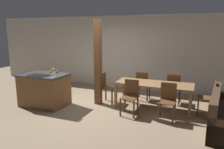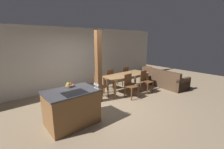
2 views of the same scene
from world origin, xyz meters
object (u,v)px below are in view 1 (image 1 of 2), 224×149
object	(u,v)px
dining_chair_foot_end	(209,97)
timber_post	(98,63)
wine_glass_middle	(53,73)
dining_chair_far_left	(143,85)
fruit_bowl	(54,71)
wine_glass_near	(52,74)
kitchen_island	(44,90)
wine_glass_far	(55,73)
dining_chair_far_right	(174,88)
dining_chair_near_right	(167,100)
dining_table	(154,86)
dining_chair_head_end	(107,87)
dining_chair_near_left	(130,96)

from	to	relation	value
dining_chair_foot_end	timber_post	world-z (taller)	timber_post
wine_glass_middle	dining_chair_far_left	size ratio (longest dim) A/B	0.18
fruit_bowl	wine_glass_near	bearing A→B (deg)	-56.18
kitchen_island	dining_chair_far_left	world-z (taller)	kitchen_island
wine_glass_middle	dining_chair_far_left	xyz separation A→B (m)	(1.94, 1.88, -0.57)
wine_glass_far	dining_chair_far_right	bearing A→B (deg)	32.08
fruit_bowl	dining_chair_near_right	bearing A→B (deg)	-0.82
dining_table	fruit_bowl	bearing A→B (deg)	-168.13
wine_glass_middle	timber_post	bearing A→B (deg)	52.16
fruit_bowl	dining_chair_far_left	world-z (taller)	fruit_bowl
fruit_bowl	dining_chair_far_left	size ratio (longest dim) A/B	0.25
dining_table	dining_chair_near_right	xyz separation A→B (m)	(0.47, -0.65, -0.15)
timber_post	dining_chair_far_right	bearing A→B (deg)	22.21
dining_chair_near_right	wine_glass_near	bearing A→B (deg)	-167.25
wine_glass_near	dining_table	bearing A→B (deg)	28.44
dining_table	kitchen_island	bearing A→B (deg)	-162.91
wine_glass_middle	dining_chair_near_right	xyz separation A→B (m)	(2.89, 0.58, -0.57)
wine_glass_middle	fruit_bowl	bearing A→B (deg)	126.90
dining_chair_far_right	dining_chair_head_end	size ratio (longest dim) A/B	1.00
wine_glass_middle	dining_chair_near_left	xyz separation A→B (m)	(1.94, 0.58, -0.57)
dining_chair_near_right	dining_chair_far_right	world-z (taller)	same
wine_glass_middle	dining_chair_far_right	distance (m)	3.49
kitchen_island	timber_post	bearing A→B (deg)	27.55
dining_chair_near_left	dining_chair_far_left	xyz separation A→B (m)	(0.00, 1.31, 0.00)
wine_glass_middle	timber_post	world-z (taller)	timber_post
wine_glass_near	dining_table	world-z (taller)	wine_glass_near
wine_glass_far	dining_chair_foot_end	world-z (taller)	wine_glass_far
dining_chair_near_left	dining_chair_far_right	size ratio (longest dim) A/B	1.00
dining_chair_foot_end	dining_chair_far_right	bearing A→B (deg)	-124.55
fruit_bowl	timber_post	size ratio (longest dim) A/B	0.09
dining_chair_foot_end	dining_table	bearing A→B (deg)	-90.00
kitchen_island	dining_chair_head_end	xyz separation A→B (m)	(1.57, 0.92, 0.02)
kitchen_island	dining_chair_head_end	size ratio (longest dim) A/B	1.45
wine_glass_near	wine_glass_far	bearing A→B (deg)	90.00
wine_glass_near	wine_glass_middle	xyz separation A→B (m)	(0.00, 0.08, 0.00)
kitchen_island	dining_chair_near_right	bearing A→B (deg)	4.41
wine_glass_far	dining_chair_near_right	xyz separation A→B (m)	(2.89, 0.50, -0.57)
wine_glass_far	timber_post	distance (m)	1.26
fruit_bowl	dining_table	distance (m)	2.96
dining_table	dining_chair_near_left	distance (m)	0.82
wine_glass_near	wine_glass_far	distance (m)	0.15
fruit_bowl	timber_post	world-z (taller)	timber_post
wine_glass_far	timber_post	xyz separation A→B (m)	(0.80, 0.96, 0.19)
dining_chair_near_left	timber_post	xyz separation A→B (m)	(-1.14, 0.46, 0.76)
dining_table	timber_post	world-z (taller)	timber_post
wine_glass_far	dining_chair_near_left	xyz separation A→B (m)	(1.94, 0.50, -0.57)
wine_glass_middle	dining_chair_foot_end	distance (m)	4.07
dining_table	dining_chair_near_left	xyz separation A→B (m)	(-0.47, -0.65, -0.15)
dining_chair_near_right	timber_post	bearing A→B (deg)	167.65
dining_chair_far_right	wine_glass_middle	bearing A→B (deg)	33.14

